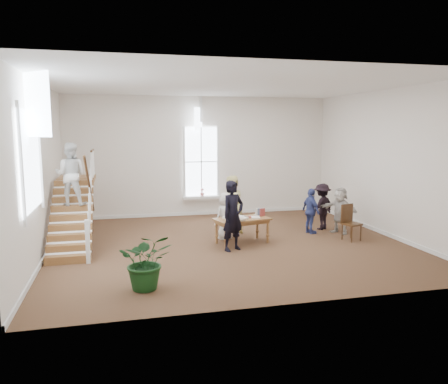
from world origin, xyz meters
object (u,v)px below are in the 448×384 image
object	(u,v)px
library_table	(242,221)
elderly_woman	(226,216)
woman_cluster_c	(340,210)
side_chair	(350,220)
person_yellow	(231,205)
woman_cluster_a	(311,211)
floor_plant	(147,261)
woman_cluster_b	(322,207)
police_officer	(233,216)

from	to	relation	value
library_table	elderly_woman	bearing A→B (deg)	106.63
woman_cluster_c	side_chair	size ratio (longest dim) A/B	1.39
elderly_woman	library_table	bearing A→B (deg)	97.27
person_yellow	elderly_woman	bearing A→B (deg)	20.85
woman_cluster_a	library_table	bearing A→B (deg)	95.85
woman_cluster_c	floor_plant	xyz separation A→B (m)	(-6.27, -3.50, -0.14)
woman_cluster_b	floor_plant	world-z (taller)	woman_cluster_b
woman_cluster_a	woman_cluster_b	xyz separation A→B (m)	(0.60, 0.45, 0.04)
police_officer	elderly_woman	size ratio (longest dim) A/B	1.36
woman_cluster_c	elderly_woman	bearing A→B (deg)	-117.60
woman_cluster_a	woman_cluster_b	bearing A→B (deg)	-62.15
woman_cluster_b	floor_plant	bearing A→B (deg)	7.14
floor_plant	elderly_woman	bearing A→B (deg)	54.83
library_table	person_yellow	bearing A→B (deg)	79.35
police_officer	floor_plant	size ratio (longest dim) A/B	1.61
woman_cluster_b	side_chair	world-z (taller)	woman_cluster_b
woman_cluster_a	side_chair	world-z (taller)	woman_cluster_a
person_yellow	woman_cluster_c	bearing A→B (deg)	130.84
elderly_woman	woman_cluster_b	size ratio (longest dim) A/B	0.93
police_officer	person_yellow	size ratio (longest dim) A/B	1.03
library_table	woman_cluster_b	xyz separation A→B (m)	(3.05, 1.10, 0.10)
elderly_woman	woman_cluster_c	xyz separation A→B (m)	(3.69, -0.16, 0.04)
woman_cluster_c	side_chair	xyz separation A→B (m)	(-0.11, -0.81, -0.14)
person_yellow	woman_cluster_c	size ratio (longest dim) A/B	1.25
library_table	side_chair	world-z (taller)	side_chair
woman_cluster_b	side_chair	xyz separation A→B (m)	(0.19, -1.46, -0.16)
library_table	woman_cluster_c	bearing A→B (deg)	-5.24
library_table	woman_cluster_a	distance (m)	2.53
library_table	woman_cluster_b	bearing A→B (deg)	6.96
woman_cluster_b	floor_plant	distance (m)	7.27
elderly_woman	person_yellow	xyz separation A→B (m)	(0.30, 0.50, 0.23)
library_table	woman_cluster_c	distance (m)	3.38
police_officer	floor_plant	world-z (taller)	police_officer
police_officer	woman_cluster_a	distance (m)	3.17
police_officer	person_yellow	distance (m)	1.80
library_table	floor_plant	distance (m)	4.22
woman_cluster_b	woman_cluster_c	distance (m)	0.72
person_yellow	floor_plant	size ratio (longest dim) A/B	1.56
woman_cluster_b	floor_plant	size ratio (longest dim) A/B	1.27
woman_cluster_a	woman_cluster_b	distance (m)	0.75
police_officer	woman_cluster_b	xyz separation A→B (m)	(3.49, 1.74, -0.20)
elderly_woman	woman_cluster_a	distance (m)	2.79
library_table	floor_plant	xyz separation A→B (m)	(-2.92, -3.05, -0.06)
person_yellow	woman_cluster_b	world-z (taller)	person_yellow
person_yellow	floor_plant	world-z (taller)	person_yellow
elderly_woman	floor_plant	xyz separation A→B (m)	(-2.58, -3.66, -0.11)
floor_plant	person_yellow	bearing A→B (deg)	55.32
library_table	side_chair	bearing A→B (deg)	-19.17
woman_cluster_b	side_chair	bearing A→B (deg)	69.73
woman_cluster_b	side_chair	distance (m)	1.48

